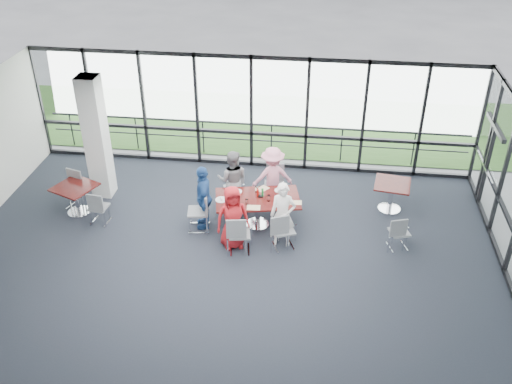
# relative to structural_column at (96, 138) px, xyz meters

# --- Properties ---
(floor) EXTENTS (12.00, 10.00, 0.02)m
(floor) POSITION_rel_structural_column_xyz_m (3.60, -3.00, -1.61)
(floor) COLOR #222832
(floor) RESTS_ON ground
(ceiling) EXTENTS (12.00, 10.00, 0.04)m
(ceiling) POSITION_rel_structural_column_xyz_m (3.60, -3.00, 1.60)
(ceiling) COLOR white
(ceiling) RESTS_ON ground
(curtain_wall_back) EXTENTS (12.00, 0.10, 3.20)m
(curtain_wall_back) POSITION_rel_structural_column_xyz_m (3.60, 2.00, 0.00)
(curtain_wall_back) COLOR white
(curtain_wall_back) RESTS_ON ground
(exit_door) EXTENTS (0.12, 1.60, 2.10)m
(exit_door) POSITION_rel_structural_column_xyz_m (9.60, 0.75, -0.55)
(exit_door) COLOR black
(exit_door) RESTS_ON ground
(structural_column) EXTENTS (0.50, 0.50, 3.20)m
(structural_column) POSITION_rel_structural_column_xyz_m (0.00, 0.00, 0.00)
(structural_column) COLOR white
(structural_column) RESTS_ON ground
(apron) EXTENTS (80.00, 70.00, 0.02)m
(apron) POSITION_rel_structural_column_xyz_m (3.60, 7.00, -1.62)
(apron) COLOR slate
(apron) RESTS_ON ground
(grass_strip) EXTENTS (80.00, 5.00, 0.01)m
(grass_strip) POSITION_rel_structural_column_xyz_m (3.60, 5.00, -1.59)
(grass_strip) COLOR #2C521E
(grass_strip) RESTS_ON ground
(guard_rail) EXTENTS (12.00, 0.06, 0.06)m
(guard_rail) POSITION_rel_structural_column_xyz_m (3.60, 2.60, -1.10)
(guard_rail) COLOR #2D2D33
(guard_rail) RESTS_ON ground
(main_table) EXTENTS (2.13, 1.44, 0.75)m
(main_table) POSITION_rel_structural_column_xyz_m (4.14, -0.92, -0.97)
(main_table) COLOR #3D1111
(main_table) RESTS_ON ground
(side_table_left) EXTENTS (1.16, 1.16, 0.75)m
(side_table_left) POSITION_rel_structural_column_xyz_m (-0.32, -0.96, -0.96)
(side_table_left) COLOR #3D1111
(side_table_left) RESTS_ON ground
(side_table_right) EXTENTS (0.96, 0.96, 0.75)m
(side_table_right) POSITION_rel_structural_column_xyz_m (7.32, 0.16, -0.97)
(side_table_right) COLOR #3D1111
(side_table_right) RESTS_ON ground
(diner_near_left) EXTENTS (0.88, 0.74, 1.53)m
(diner_near_left) POSITION_rel_structural_column_xyz_m (3.69, -1.82, -0.83)
(diner_near_left) COLOR red
(diner_near_left) RESTS_ON ground
(diner_near_right) EXTENTS (0.57, 0.42, 1.56)m
(diner_near_right) POSITION_rel_structural_column_xyz_m (4.79, -1.60, -0.82)
(diner_near_right) COLOR white
(diner_near_right) RESTS_ON ground
(diner_far_left) EXTENTS (0.76, 0.47, 1.56)m
(diner_far_left) POSITION_rel_structural_column_xyz_m (3.43, -0.22, -0.82)
(diner_far_left) COLOR gray
(diner_far_left) RESTS_ON ground
(diner_far_right) EXTENTS (1.14, 0.81, 1.58)m
(diner_far_right) POSITION_rel_structural_column_xyz_m (4.39, 0.03, -0.81)
(diner_far_right) COLOR pink
(diner_far_right) RESTS_ON ground
(diner_end) EXTENTS (0.69, 1.02, 1.61)m
(diner_end) POSITION_rel_structural_column_xyz_m (2.90, -1.12, -0.80)
(diner_end) COLOR #254F91
(diner_end) RESTS_ON ground
(chair_main_nl) EXTENTS (0.53, 0.53, 0.94)m
(chair_main_nl) POSITION_rel_structural_column_xyz_m (3.87, -1.99, -1.13)
(chair_main_nl) COLOR gray
(chair_main_nl) RESTS_ON ground
(chair_main_nr) EXTENTS (0.58, 0.58, 0.91)m
(chair_main_nr) POSITION_rel_structural_column_xyz_m (4.83, -1.72, -1.14)
(chair_main_nr) COLOR gray
(chair_main_nr) RESTS_ON ground
(chair_main_fl) EXTENTS (0.54, 0.54, 0.84)m
(chair_main_fl) POSITION_rel_structural_column_xyz_m (3.40, -0.03, -1.18)
(chair_main_fl) COLOR gray
(chair_main_fl) RESTS_ON ground
(chair_main_fr) EXTENTS (0.50, 0.50, 0.96)m
(chair_main_fr) POSITION_rel_structural_column_xyz_m (4.41, 0.15, -1.12)
(chair_main_fr) COLOR gray
(chair_main_fr) RESTS_ON ground
(chair_main_end) EXTENTS (0.55, 0.55, 0.98)m
(chair_main_end) POSITION_rel_structural_column_xyz_m (2.78, -1.27, -1.11)
(chair_main_end) COLOR gray
(chair_main_end) RESTS_ON ground
(chair_spare_la) EXTENTS (0.46, 0.46, 0.86)m
(chair_spare_la) POSITION_rel_structural_column_xyz_m (0.37, -1.29, -1.17)
(chair_spare_la) COLOR gray
(chair_spare_la) RESTS_ON ground
(chair_spare_lb) EXTENTS (0.58, 0.58, 0.94)m
(chair_spare_lb) POSITION_rel_structural_column_xyz_m (-0.44, -0.74, -1.13)
(chair_spare_lb) COLOR gray
(chair_spare_lb) RESTS_ON ground
(chair_spare_r) EXTENTS (0.51, 0.51, 0.83)m
(chair_spare_r) POSITION_rel_structural_column_xyz_m (7.39, -1.41, -1.18)
(chair_spare_r) COLOR gray
(chair_spare_r) RESTS_ON ground
(plate_nl) EXTENTS (0.26, 0.26, 0.01)m
(plate_nl) POSITION_rel_structural_column_xyz_m (3.73, -1.38, -0.84)
(plate_nl) COLOR white
(plate_nl) RESTS_ON main_table
(plate_nr) EXTENTS (0.28, 0.28, 0.01)m
(plate_nr) POSITION_rel_structural_column_xyz_m (4.73, -1.18, -0.84)
(plate_nr) COLOR white
(plate_nr) RESTS_ON main_table
(plate_fl) EXTENTS (0.25, 0.25, 0.01)m
(plate_fl) POSITION_rel_structural_column_xyz_m (3.61, -0.71, -0.84)
(plate_fl) COLOR white
(plate_fl) RESTS_ON main_table
(plate_fr) EXTENTS (0.24, 0.24, 0.01)m
(plate_fr) POSITION_rel_structural_column_xyz_m (4.61, -0.53, -0.84)
(plate_fr) COLOR white
(plate_fr) RESTS_ON main_table
(plate_end) EXTENTS (0.28, 0.28, 0.01)m
(plate_end) POSITION_rel_structural_column_xyz_m (3.31, -1.11, -0.84)
(plate_end) COLOR white
(plate_end) RESTS_ON main_table
(tumbler_a) EXTENTS (0.06, 0.06, 0.13)m
(tumbler_a) POSITION_rel_structural_column_xyz_m (3.92, -1.21, -0.79)
(tumbler_a) COLOR white
(tumbler_a) RESTS_ON main_table
(tumbler_b) EXTENTS (0.08, 0.08, 0.15)m
(tumbler_b) POSITION_rel_structural_column_xyz_m (4.41, -1.01, -0.77)
(tumbler_b) COLOR white
(tumbler_b) RESTS_ON main_table
(tumbler_c) EXTENTS (0.07, 0.07, 0.15)m
(tumbler_c) POSITION_rel_structural_column_xyz_m (4.08, -0.66, -0.78)
(tumbler_c) COLOR white
(tumbler_c) RESTS_ON main_table
(tumbler_d) EXTENTS (0.08, 0.08, 0.15)m
(tumbler_d) POSITION_rel_structural_column_xyz_m (3.49, -1.15, -0.77)
(tumbler_d) COLOR white
(tumbler_d) RESTS_ON main_table
(menu_a) EXTENTS (0.32, 0.23, 0.00)m
(menu_a) POSITION_rel_structural_column_xyz_m (4.10, -1.34, -0.85)
(menu_a) COLOR white
(menu_a) RESTS_ON main_table
(menu_b) EXTENTS (0.29, 0.21, 0.00)m
(menu_b) POSITION_rel_structural_column_xyz_m (5.03, -1.00, -0.85)
(menu_b) COLOR white
(menu_b) RESTS_ON main_table
(menu_c) EXTENTS (0.35, 0.37, 0.00)m
(menu_c) POSITION_rel_structural_column_xyz_m (4.20, -0.50, -0.85)
(menu_c) COLOR white
(menu_c) RESTS_ON main_table
(condiment_caddy) EXTENTS (0.10, 0.07, 0.04)m
(condiment_caddy) POSITION_rel_structural_column_xyz_m (4.20, -0.87, -0.83)
(condiment_caddy) COLOR black
(condiment_caddy) RESTS_ON main_table
(ketchup_bottle) EXTENTS (0.06, 0.06, 0.18)m
(ketchup_bottle) POSITION_rel_structural_column_xyz_m (4.13, -0.84, -0.76)
(ketchup_bottle) COLOR #AA120B
(ketchup_bottle) RESTS_ON main_table
(green_bottle) EXTENTS (0.05, 0.05, 0.20)m
(green_bottle) POSITION_rel_structural_column_xyz_m (4.24, -0.82, -0.75)
(green_bottle) COLOR #16792F
(green_bottle) RESTS_ON main_table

